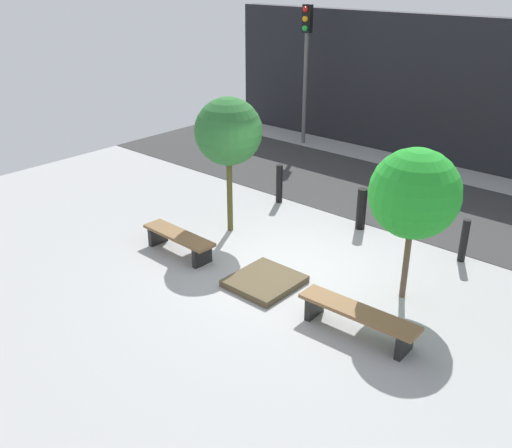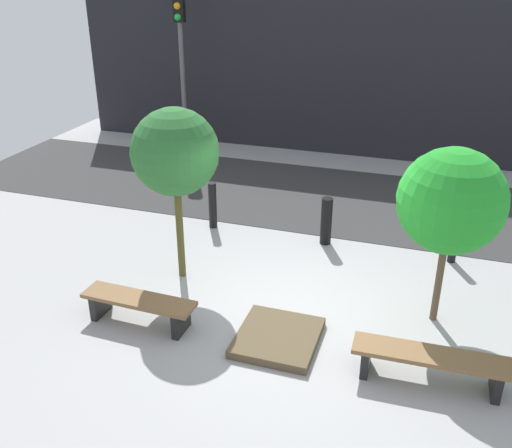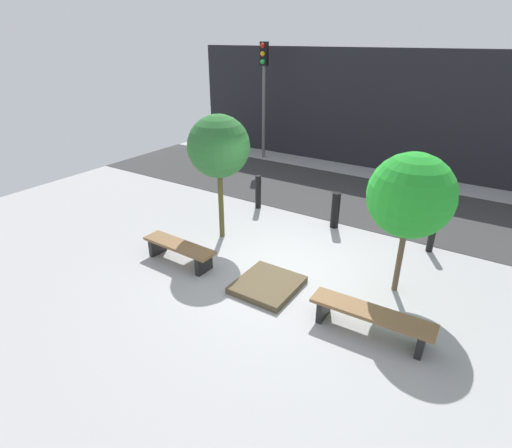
# 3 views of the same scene
# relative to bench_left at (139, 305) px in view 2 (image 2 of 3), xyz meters

# --- Properties ---
(ground_plane) EXTENTS (18.00, 18.00, 0.00)m
(ground_plane) POSITION_rel_bench_left_xyz_m (2.02, 0.84, -0.31)
(ground_plane) COLOR #9D9D9D
(road_strip) EXTENTS (18.00, 3.80, 0.01)m
(road_strip) POSITION_rel_bench_left_xyz_m (2.02, 5.49, -0.30)
(road_strip) COLOR #323232
(road_strip) RESTS_ON ground
(building_facade) EXTENTS (16.20, 0.50, 3.95)m
(building_facade) POSITION_rel_bench_left_xyz_m (2.02, 8.87, 1.67)
(building_facade) COLOR black
(building_facade) RESTS_ON ground
(bench_left) EXTENTS (1.69, 0.47, 0.43)m
(bench_left) POSITION_rel_bench_left_xyz_m (0.00, 0.00, 0.00)
(bench_left) COLOR black
(bench_left) RESTS_ON ground
(bench_right) EXTENTS (1.93, 0.48, 0.43)m
(bench_right) POSITION_rel_bench_left_xyz_m (4.04, 0.00, 0.01)
(bench_right) COLOR black
(bench_right) RESTS_ON ground
(planter_bed) EXTENTS (1.09, 1.17, 0.12)m
(planter_bed) POSITION_rel_bench_left_xyz_m (2.02, 0.20, -0.25)
(planter_bed) COLOR brown
(planter_bed) RESTS_ON ground
(tree_behind_left_bench) EXTENTS (1.35, 1.35, 2.83)m
(tree_behind_left_bench) POSITION_rel_bench_left_xyz_m (-0.00, 1.44, 1.83)
(tree_behind_left_bench) COLOR #4D4921
(tree_behind_left_bench) RESTS_ON ground
(tree_behind_right_bench) EXTENTS (1.45, 1.45, 2.61)m
(tree_behind_right_bench) POSITION_rel_bench_left_xyz_m (4.04, 1.44, 1.57)
(tree_behind_right_bench) COLOR brown
(tree_behind_right_bench) RESTS_ON ground
(bollard_far_left) EXTENTS (0.16, 0.16, 0.92)m
(bollard_far_left) POSITION_rel_bench_left_xyz_m (-0.22, 3.34, 0.15)
(bollard_far_left) COLOR black
(bollard_far_left) RESTS_ON ground
(bollard_left) EXTENTS (0.20, 0.20, 0.90)m
(bollard_left) POSITION_rel_bench_left_xyz_m (2.02, 3.34, 0.14)
(bollard_left) COLOR black
(bollard_left) RESTS_ON ground
(bollard_center) EXTENTS (0.14, 0.14, 0.85)m
(bollard_center) POSITION_rel_bench_left_xyz_m (4.26, 3.34, 0.12)
(bollard_center) COLOR black
(bollard_center) RESTS_ON ground
(traffic_light_west) EXTENTS (0.28, 0.27, 4.11)m
(traffic_light_west) POSITION_rel_bench_left_xyz_m (-2.79, 7.68, 2.51)
(traffic_light_west) COLOR #585858
(traffic_light_west) RESTS_ON ground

